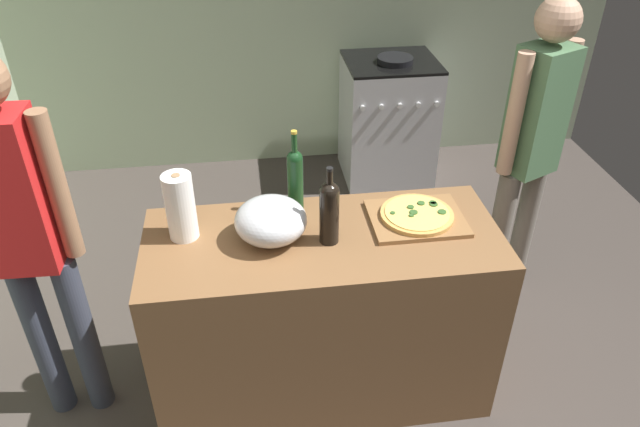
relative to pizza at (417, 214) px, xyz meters
The scene contains 11 objects.
ground_plane 1.20m from the pizza, 110.61° to the left, with size 4.70×3.73×0.02m, color #3F3833.
counter 0.63m from the pizza, behind, with size 1.49×0.62×0.89m, color brown.
cutting_board 0.02m from the pizza, 145.80° to the right, with size 0.40×0.32×0.02m, color olive.
pizza is the anchor object (origin of this frame).
mixing_bowl 0.63m from the pizza, behind, with size 0.29×0.29×0.18m.
paper_towel_roll 0.99m from the pizza, behind, with size 0.12×0.12×0.29m.
wine_bottle_dark 0.42m from the pizza, 166.43° to the right, with size 0.08×0.08×0.34m.
wine_bottle_amber 0.54m from the pizza, 162.11° to the left, with size 0.07×0.07×0.38m.
stove 2.01m from the pizza, 79.62° to the left, with size 0.65×0.59×0.94m.
person_in_stripes 1.56m from the pizza, behind, with size 0.39×0.21×1.72m.
person_in_red 0.82m from the pizza, 32.18° to the left, with size 0.37×0.28×1.69m.
Camera 1 is at (-0.43, -1.18, 2.34)m, focal length 33.56 mm.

